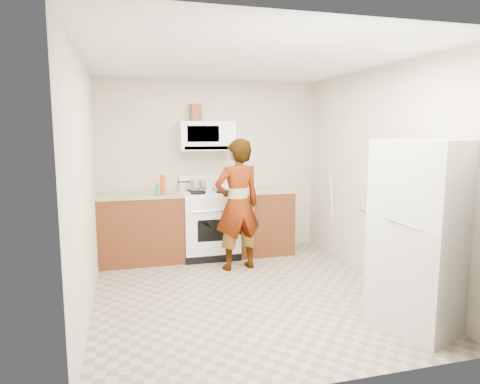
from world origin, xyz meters
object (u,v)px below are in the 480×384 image
object	(u,v)px
gas_range	(209,223)
microwave	(207,136)
fridge	(423,235)
saucepan	(197,185)
kettle	(252,182)
person	(238,205)

from	to	relation	value
gas_range	microwave	world-z (taller)	microwave
microwave	fridge	world-z (taller)	microwave
microwave	fridge	bearing A→B (deg)	-63.17
fridge	saucepan	world-z (taller)	fridge
kettle	microwave	bearing A→B (deg)	176.70
fridge	saucepan	bearing A→B (deg)	97.79
person	kettle	bearing A→B (deg)	-128.20
kettle	saucepan	bearing A→B (deg)	-179.97
microwave	person	world-z (taller)	microwave
gas_range	kettle	distance (m)	0.86
person	kettle	xyz separation A→B (m)	(0.42, 0.75, 0.19)
microwave	gas_range	bearing A→B (deg)	-90.00
person	microwave	bearing A→B (deg)	-81.18
saucepan	gas_range	bearing A→B (deg)	-29.73
gas_range	microwave	xyz separation A→B (m)	(0.00, 0.13, 1.21)
person	fridge	bearing A→B (deg)	111.35
gas_range	person	distance (m)	0.77
gas_range	microwave	distance (m)	1.22
microwave	kettle	world-z (taller)	microwave
gas_range	fridge	bearing A→B (deg)	-62.07
gas_range	saucepan	distance (m)	0.56
microwave	kettle	xyz separation A→B (m)	(0.67, -0.02, -0.68)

